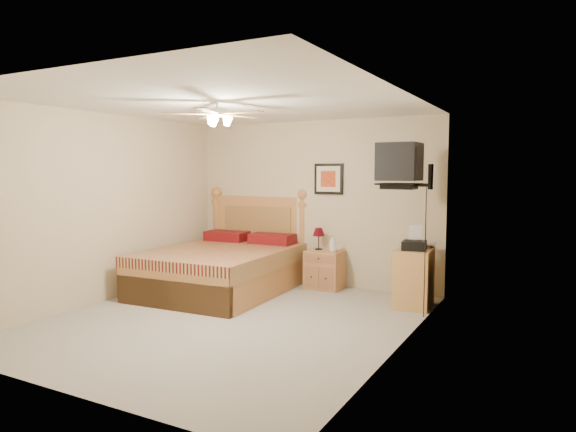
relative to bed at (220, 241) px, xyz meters
name	(u,v)px	position (x,y,z in m)	size (l,w,h in m)	color
floor	(230,320)	(0.94, -1.12, -0.74)	(4.50, 4.50, 0.00)	gray
ceiling	(228,103)	(0.94, -1.12, 1.76)	(4.00, 4.50, 0.04)	white
wall_back	(313,203)	(0.94, 1.13, 0.51)	(4.00, 0.04, 2.50)	#C5B491
wall_front	(59,235)	(0.94, -3.37, 0.51)	(4.00, 0.04, 2.50)	#C5B491
wall_left	(105,208)	(-1.06, -1.12, 0.51)	(0.04, 4.50, 2.50)	#C5B491
wall_right	(400,222)	(2.94, -1.12, 0.51)	(0.04, 4.50, 2.50)	#C5B491
bed	(220,241)	(0.00, 0.00, 0.00)	(1.73, 2.28, 1.47)	#BC763A
nightstand	(324,270)	(1.25, 0.88, -0.45)	(0.52, 0.39, 0.57)	#9F6A3D
table_lamp	(319,239)	(1.12, 0.94, -0.01)	(0.18, 0.18, 0.33)	#56040E
lotion_bottle	(333,243)	(1.40, 0.85, -0.04)	(0.10, 0.10, 0.25)	silver
framed_picture	(329,179)	(1.21, 1.11, 0.88)	(0.46, 0.04, 0.46)	black
dresser	(414,278)	(2.67, 0.52, -0.37)	(0.44, 0.63, 0.74)	#C28342
fax_machine	(414,238)	(2.68, 0.44, 0.16)	(0.29, 0.31, 0.31)	black
magazine_lower	(415,245)	(2.61, 0.75, 0.02)	(0.22, 0.30, 0.03)	#AFA88E
magazine_upper	(418,244)	(2.65, 0.77, 0.05)	(0.22, 0.30, 0.02)	tan
wall_tv	(412,165)	(2.69, 0.22, 1.07)	(0.56, 0.46, 0.58)	black
ceiling_fan	(217,114)	(0.94, -1.32, 1.62)	(1.14, 1.14, 0.28)	white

